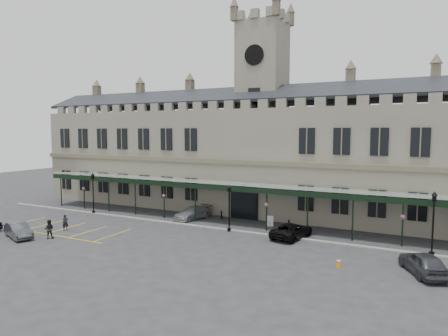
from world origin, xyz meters
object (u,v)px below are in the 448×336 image
at_px(lamp_post_left, 93,189).
at_px(car_left_b, 18,230).
at_px(traffic_cone, 339,262).
at_px(clock_tower, 262,101).
at_px(car_van, 292,230).
at_px(person_a, 65,223).
at_px(lamp_post_right, 433,218).
at_px(person_b, 49,229).
at_px(sign_board, 270,221).
at_px(car_right_a, 423,263).
at_px(lamp_post_mid, 229,204).
at_px(car_taxi, 192,213).
at_px(station_building, 262,157).

xyz_separation_m(lamp_post_left, car_left_b, (1.80, -10.91, -2.16)).
bearing_deg(traffic_cone, clock_tower, 127.15).
xyz_separation_m(car_van, person_a, (-20.32, -7.29, 0.10)).
relative_size(lamp_post_right, person_b, 2.93).
relative_size(lamp_post_left, lamp_post_right, 0.95).
relative_size(sign_board, car_right_a, 0.24).
xyz_separation_m(lamp_post_mid, traffic_cone, (11.37, -5.50, -2.37)).
height_order(clock_tower, lamp_post_right, clock_tower).
relative_size(sign_board, car_left_b, 0.26).
bearing_deg(car_van, person_a, 30.81).
bearing_deg(car_taxi, lamp_post_left, -154.47).
distance_m(station_building, lamp_post_right, 21.22).
bearing_deg(person_a, car_taxi, -6.95).
distance_m(lamp_post_left, sign_board, 20.93).
bearing_deg(station_building, person_a, -127.22).
bearing_deg(car_left_b, person_a, -2.91).
distance_m(traffic_cone, sign_board, 12.46).
bearing_deg(clock_tower, car_van, -55.89).
xyz_separation_m(sign_board, person_a, (-17.07, -10.50, 0.25)).
xyz_separation_m(lamp_post_left, lamp_post_right, (34.95, 0.06, 0.14)).
xyz_separation_m(lamp_post_mid, person_b, (-13.20, -9.63, -1.83)).
height_order(sign_board, car_left_b, car_left_b).
distance_m(sign_board, car_van, 4.57).
distance_m(clock_tower, car_right_a, 26.35).
bearing_deg(traffic_cone, person_a, -176.84).
height_order(car_left_b, car_taxi, car_left_b).
distance_m(lamp_post_left, lamp_post_mid, 17.67).
bearing_deg(car_left_b, traffic_cone, -58.57).
xyz_separation_m(lamp_post_left, sign_board, (20.52, 3.39, -2.31)).
relative_size(clock_tower, sign_board, 22.85).
bearing_deg(car_left_b, lamp_post_mid, -35.38).
bearing_deg(person_b, lamp_post_mid, 176.84).
bearing_deg(car_left_b, lamp_post_left, 29.95).
xyz_separation_m(lamp_post_mid, person_a, (-14.22, -6.91, -1.90)).
height_order(traffic_cone, car_right_a, car_right_a).
xyz_separation_m(traffic_cone, person_a, (-25.60, -1.41, 0.46)).
bearing_deg(lamp_post_mid, car_left_b, -145.98).
height_order(clock_tower, car_taxi, clock_tower).
height_order(lamp_post_left, car_left_b, lamp_post_left).
height_order(car_van, person_a, person_a).
bearing_deg(person_b, person_a, -108.71).
bearing_deg(car_left_b, person_b, -47.22).
height_order(lamp_post_right, car_left_b, lamp_post_right).
height_order(car_left_b, person_a, person_a).
bearing_deg(sign_board, station_building, 100.28).
bearing_deg(sign_board, traffic_cone, -64.68).
bearing_deg(car_left_b, lamp_post_right, -51.08).
distance_m(lamp_post_right, car_left_b, 35.00).
distance_m(lamp_post_mid, person_b, 16.44).
xyz_separation_m(lamp_post_right, sign_board, (-14.43, 3.33, -2.45)).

